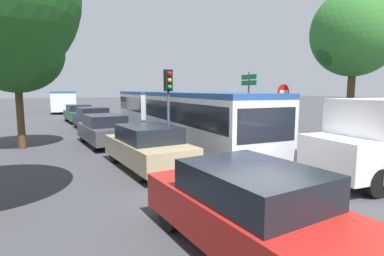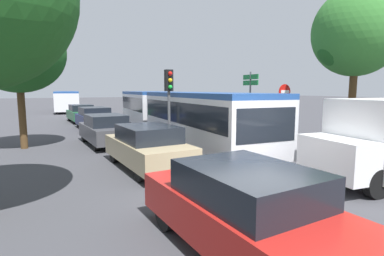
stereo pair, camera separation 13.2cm
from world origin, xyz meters
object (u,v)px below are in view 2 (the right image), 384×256
Objects in this scene: tree_right_near at (354,34)px; queued_car_tan at (148,147)px; direction_sign_post at (250,90)px; articulated_bus at (174,111)px; tree_left_mid at (16,54)px; queued_car_green at (81,113)px; no_entry_sign at (284,104)px; queued_car_red at (244,209)px; queued_car_graphite at (106,129)px; traffic_light at (169,91)px; queued_car_navy at (94,118)px; city_bus_rear at (67,100)px.

queued_car_tan is at bearing 174.86° from tree_right_near.
articulated_bus is at bearing -9.86° from direction_sign_post.
tree_left_mid is at bearing 31.22° from queued_car_tan.
queued_car_green is 1.45× the size of no_entry_sign.
tree_right_near is at bearing 36.79° from no_entry_sign.
articulated_bus is 2.43× the size of tree_right_near.
queued_car_red is 10.34m from no_entry_sign.
direction_sign_post is at bearing -61.15° from queued_car_tan.
queued_car_graphite is 4.85m from tree_left_mid.
queued_car_tan is 1.22× the size of traffic_light.
articulated_bus is 6.85m from queued_car_tan.
queued_car_graphite is 0.61× the size of tree_right_near.
queued_car_navy is 5.16m from queued_car_green.
queued_car_red is at bearing -175.42° from city_bus_rear.
no_entry_sign is at bearing -145.75° from queued_car_navy.
queued_car_graphite is 0.98× the size of queued_car_navy.
city_bus_rear is at bearing -3.34° from queued_car_red.
queued_car_graphite is at bearing -73.79° from articulated_bus.
no_entry_sign is at bearing 126.79° from tree_right_near.
traffic_light is (2.06, -13.37, 1.79)m from queued_car_green.
no_entry_sign is at bearing -160.63° from city_bus_rear.
direction_sign_post reaches higher than city_bus_rear.
queued_car_graphite is at bearing 1.34° from direction_sign_post.
direction_sign_post is (8.15, -24.77, 1.18)m from city_bus_rear.
articulated_bus reaches higher than city_bus_rear.
city_bus_rear is 3.97× the size of no_entry_sign.
tree_left_mid reaches higher than no_entry_sign.
tree_right_near is at bearing 42.04° from articulated_bus.
queued_car_green is at bearing -4.08° from queued_car_graphite.
queued_car_green is 13.65m from traffic_light.
no_entry_sign reaches higher than city_bus_rear.
queued_car_graphite reaches higher than queued_car_green.
articulated_bus is 1.48× the size of city_bus_rear.
no_entry_sign reaches higher than queued_car_tan.
queued_car_navy is at bearing -141.75° from articulated_bus.
city_bus_rear is at bearing -3.29° from queued_car_green.
queued_car_graphite is 1.01× the size of queued_car_green.
queued_car_tan reaches higher than queued_car_red.
city_bus_rear is at bearing 81.37° from tree_left_mid.
traffic_light reaches higher than articulated_bus.
traffic_light is at bearing -174.36° from queued_car_green.
queued_car_green is at bearing -2.37° from queued_car_tan.
queued_car_tan is 0.61× the size of tree_right_near.
city_bus_rear is at bearing -70.50° from direction_sign_post.
direction_sign_post reaches higher than queued_car_red.
queued_car_green is 0.69× the size of tree_left_mid.
tree_left_mid reaches higher than traffic_light.
queued_car_graphite is (-0.22, -24.78, -0.66)m from city_bus_rear.
queued_car_graphite is 8.57m from direction_sign_post.
queued_car_red is at bearing 53.31° from direction_sign_post.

